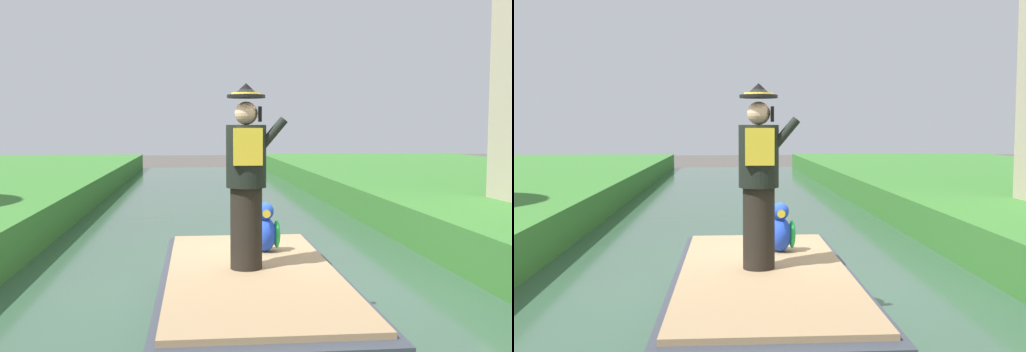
{
  "view_description": "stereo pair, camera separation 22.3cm",
  "coord_description": "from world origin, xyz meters",
  "views": [
    {
      "loc": [
        -0.6,
        -6.78,
        2.12
      ],
      "look_at": [
        0.09,
        -0.49,
        1.61
      ],
      "focal_mm": 41.95,
      "sensor_mm": 36.0,
      "label": 1
    },
    {
      "loc": [
        -0.37,
        -6.8,
        2.12
      ],
      "look_at": [
        0.09,
        -0.49,
        1.61
      ],
      "focal_mm": 41.95,
      "sensor_mm": 36.0,
      "label": 2
    }
  ],
  "objects": [
    {
      "name": "ground_plane",
      "position": [
        0.0,
        0.0,
        0.0
      ],
      "size": [
        80.0,
        80.0,
        0.0
      ],
      "primitive_type": "plane",
      "color": "#4C4742"
    },
    {
      "name": "parrot_plush",
      "position": [
        0.23,
        -0.1,
        0.95
      ],
      "size": [
        0.36,
        0.34,
        0.57
      ],
      "color": "blue",
      "rests_on": "boat"
    },
    {
      "name": "canal_water",
      "position": [
        0.0,
        0.0,
        0.05
      ],
      "size": [
        6.08,
        48.0,
        0.1
      ],
      "primitive_type": "cube",
      "color": "#33513D",
      "rests_on": "ground"
    },
    {
      "name": "boat",
      "position": [
        0.0,
        -0.95,
        0.4
      ],
      "size": [
        1.84,
        4.21,
        0.61
      ],
      "color": "#333842",
      "rests_on": "canal_water"
    },
    {
      "name": "person_pirate",
      "position": [
        -0.05,
        -0.89,
        1.64
      ],
      "size": [
        0.61,
        0.42,
        1.85
      ],
      "rotation": [
        0.0,
        0.0,
        0.19
      ],
      "color": "black",
      "rests_on": "boat"
    }
  ]
}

